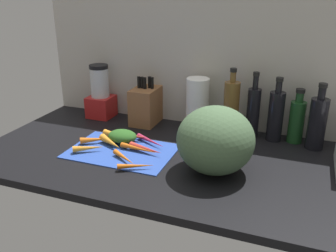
{
  "coord_description": "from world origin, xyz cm",
  "views": [
    {
      "loc": [
        39.94,
        -127.08,
        65.8
      ],
      "look_at": [
        -6.82,
        -3.35,
        13.53
      ],
      "focal_mm": 39.46,
      "sensor_mm": 36.0,
      "label": 1
    }
  ],
  "objects": [
    {
      "name": "paper_towel_roll",
      "position": [
        -4.71,
        29.5,
        12.38
      ],
      "size": [
        10.46,
        10.46,
        24.75
      ],
      "primitive_type": "cylinder",
      "color": "white",
      "rests_on": "ground_plane"
    },
    {
      "name": "bottle_0",
      "position": [
        11.41,
        27.35,
        13.06
      ],
      "size": [
        6.94,
        6.94,
        31.15
      ],
      "color": "brown",
      "rests_on": "ground_plane"
    },
    {
      "name": "carrot_6",
      "position": [
        -19.3,
        -3.69,
        1.92
      ],
      "size": [
        17.32,
        4.42,
        2.24
      ],
      "primitive_type": "cone",
      "rotation": [
        0.0,
        1.57,
        -0.13
      ],
      "color": "orange",
      "rests_on": "cutting_board"
    },
    {
      "name": "blender_appliance",
      "position": [
        -55.99,
        29.43,
        11.63
      ],
      "size": [
        12.28,
        12.28,
        27.05
      ],
      "color": "red",
      "rests_on": "ground_plane"
    },
    {
      "name": "carrot_greens_pile",
      "position": [
        -29.92,
        2.32,
        3.49
      ],
      "size": [
        12.73,
        9.79,
        5.39
      ],
      "primitive_type": "ellipsoid",
      "color": "#2D6023",
      "rests_on": "cutting_board"
    },
    {
      "name": "knife_block",
      "position": [
        -30.61,
        28.87,
        9.1
      ],
      "size": [
        11.49,
        16.64,
        23.21
      ],
      "color": "brown",
      "rests_on": "ground_plane"
    },
    {
      "name": "bottle_1",
      "position": [
        20.71,
        30.38,
        11.92
      ],
      "size": [
        5.78,
        5.78,
        29.57
      ],
      "color": "black",
      "rests_on": "ground_plane"
    },
    {
      "name": "carrot_0",
      "position": [
        -18.03,
        5.26,
        1.88
      ],
      "size": [
        15.71,
        9.18,
        2.16
      ],
      "primitive_type": "cone",
      "rotation": [
        0.0,
        1.57,
        -0.46
      ],
      "color": "#B2264C",
      "rests_on": "cutting_board"
    },
    {
      "name": "bottle_2",
      "position": [
        30.53,
        29.68,
        11.61
      ],
      "size": [
        6.68,
        6.68,
        28.28
      ],
      "color": "black",
      "rests_on": "ground_plane"
    },
    {
      "name": "carrot_4",
      "position": [
        -32.17,
        4.08,
        2.25
      ],
      "size": [
        17.99,
        6.91,
        2.9
      ],
      "primitive_type": "cone",
      "rotation": [
        0.0,
        1.57,
        -0.23
      ],
      "color": "orange",
      "rests_on": "cutting_board"
    },
    {
      "name": "carrot_2",
      "position": [
        -21.3,
        -13.02,
        1.87
      ],
      "size": [
        12.87,
        9.05,
        2.15
      ],
      "primitive_type": "cone",
      "rotation": [
        0.0,
        1.57,
        -0.55
      ],
      "color": "orange",
      "rests_on": "cutting_board"
    },
    {
      "name": "cutting_board",
      "position": [
        -26.68,
        -4.89,
        0.4
      ],
      "size": [
        42.84,
        29.03,
        0.8
      ],
      "primitive_type": "cube",
      "color": "#2D51B7",
      "rests_on": "ground_plane"
    },
    {
      "name": "carrot_5",
      "position": [
        -16.43,
        -3.31,
        2.18
      ],
      "size": [
        15.71,
        5.86,
        2.76
      ],
      "primitive_type": "cone",
      "rotation": [
        0.0,
        1.57,
        -0.21
      ],
      "color": "red",
      "rests_on": "cutting_board"
    },
    {
      "name": "carrot_8",
      "position": [
        -38.78,
        -10.77,
        2.14
      ],
      "size": [
        11.92,
        8.92,
        2.68
      ],
      "primitive_type": "cone",
      "rotation": [
        0.0,
        1.57,
        0.57
      ],
      "color": "orange",
      "rests_on": "cutting_board"
    },
    {
      "name": "carrot_1",
      "position": [
        -32.78,
        -3.03,
        2.43
      ],
      "size": [
        13.71,
        9.96,
        3.27
      ],
      "primitive_type": "cone",
      "rotation": [
        0.0,
        1.57,
        -0.54
      ],
      "color": "orange",
      "rests_on": "cutting_board"
    },
    {
      "name": "carrot_9",
      "position": [
        -40.66,
        -2.45,
        2.19
      ],
      "size": [
        12.08,
        8.98,
        2.79
      ],
      "primitive_type": "cone",
      "rotation": [
        0.0,
        1.57,
        0.56
      ],
      "color": "orange",
      "rests_on": "cutting_board"
    },
    {
      "name": "winter_squash",
      "position": [
        12.99,
        -7.55,
        12.4
      ],
      "size": [
        28.22,
        28.05,
        24.8
      ],
      "primitive_type": "ellipsoid",
      "color": "#4C6B47",
      "rests_on": "ground_plane"
    },
    {
      "name": "bottle_4",
      "position": [
        47.38,
        26.78,
        11.51
      ],
      "size": [
        7.33,
        7.33,
        28.05
      ],
      "color": "black",
      "rests_on": "ground_plane"
    },
    {
      "name": "carrot_7",
      "position": [
        -26.36,
        5.85,
        2.49
      ],
      "size": [
        11.67,
        4.95,
        3.38
      ],
      "primitive_type": "cone",
      "rotation": [
        0.0,
        1.57,
        0.14
      ],
      "color": "red",
      "rests_on": "cutting_board"
    },
    {
      "name": "wall_back",
      "position": [
        0.0,
        38.5,
        30.0
      ],
      "size": [
        170.0,
        3.0,
        60.0
      ],
      "primitive_type": "cube",
      "color": "#BCB7AD",
      "rests_on": "ground_plane"
    },
    {
      "name": "carrot_3",
      "position": [
        -14.2,
        -17.55,
        1.84
      ],
      "size": [
        13.3,
        7.71,
        2.07
      ],
      "primitive_type": "cone",
      "rotation": [
        0.0,
        1.57,
        0.44
      ],
      "color": "orange",
      "rests_on": "cutting_board"
    },
    {
      "name": "ground_plane",
      "position": [
        0.0,
        0.0,
        -1.5
      ],
      "size": [
        170.0,
        80.0,
        3.0
      ],
      "primitive_type": "cube",
      "color": "black"
    },
    {
      "name": "bottle_3",
      "position": [
        39.3,
        30.98,
        10.0
      ],
      "size": [
        6.6,
        6.6,
        23.86
      ],
      "color": "#19421E",
      "rests_on": "ground_plane"
    }
  ]
}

